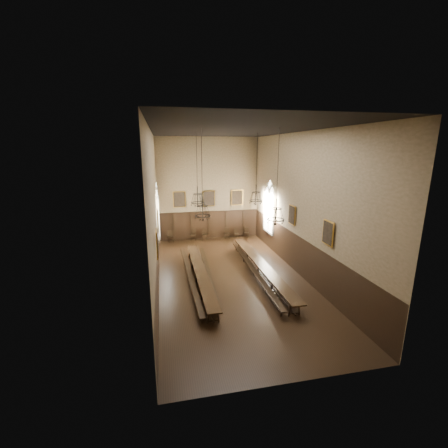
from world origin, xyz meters
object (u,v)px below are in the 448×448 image
object	(u,v)px
chair_0	(171,238)
chair_5	(227,235)
table_right	(261,270)
bench_right_inner	(253,271)
bench_left_inner	(208,274)
bench_right_outer	(269,270)
chandelier_back_right	(256,196)
bench_left_outer	(190,277)
table_left	(200,276)
chandelier_back_left	(198,198)
chair_3	(205,236)
chandelier_front_left	(203,210)
chair_2	(193,237)
chair_7	(246,234)
chandelier_front_right	(276,214)
chair_6	(236,235)

from	to	relation	value
chair_0	chair_5	world-z (taller)	chair_0
table_right	bench_right_inner	world-z (taller)	table_right
bench_left_inner	bench_right_inner	xyz separation A→B (m)	(2.90, -0.19, 0.03)
bench_right_outer	chandelier_back_right	xyz separation A→B (m)	(-0.30, 2.19, 4.54)
table_right	bench_left_outer	xyz separation A→B (m)	(-4.57, 0.17, -0.13)
table_left	chair_0	size ratio (longest dim) A/B	9.90
bench_right_inner	chair_5	world-z (taller)	chair_5
bench_right_outer	chandelier_back_left	size ratio (longest dim) A/B	2.02
chair_3	table_left	bearing A→B (deg)	-95.27
table_left	bench_left_outer	distance (m)	0.67
bench_right_outer	chair_0	distance (m)	10.36
chair_0	chair_3	distance (m)	3.03
table_left	chandelier_front_left	xyz separation A→B (m)	(-0.04, -1.86, 4.51)
chair_0	chandelier_front_left	xyz separation A→B (m)	(1.48, -10.58, 4.59)
chair_0	chandelier_front_left	bearing A→B (deg)	-97.02
bench_left_outer	chair_2	xyz separation A→B (m)	(1.10, 8.54, 0.01)
chair_3	chair_7	world-z (taller)	chair_3
chair_5	table_right	bearing A→B (deg)	-88.12
chandelier_front_left	chandelier_front_right	xyz separation A→B (m)	(3.73, -0.77, -0.21)
bench_right_inner	chair_7	world-z (taller)	chair_7
bench_right_outer	chair_3	xyz separation A→B (m)	(-3.02, 8.44, 0.04)
chair_2	chandelier_back_left	xyz separation A→B (m)	(-0.27, -6.28, 4.50)
bench_right_inner	chair_6	world-z (taller)	chair_6
bench_right_outer	chair_6	size ratio (longest dim) A/B	10.62
bench_right_inner	bench_right_outer	bearing A→B (deg)	2.66
chair_3	chandelier_back_left	distance (m)	7.80
bench_left_inner	chair_7	size ratio (longest dim) A/B	10.59
chair_3	chandelier_front_right	distance (m)	12.39
table_left	chair_0	world-z (taller)	chair_0
table_right	table_left	bearing A→B (deg)	-178.79
chandelier_back_left	chair_7	bearing A→B (deg)	50.08
table_left	chair_2	bearing A→B (deg)	86.84
table_left	chair_7	xyz separation A→B (m)	(5.42, 8.73, -0.12)
chandelier_back_left	chair_0	bearing A→B (deg)	105.65
bench_right_inner	chandelier_back_right	bearing A→B (deg)	70.89
chair_3	chair_5	distance (m)	2.06
chair_2	chair_5	world-z (taller)	chair_2
bench_left_outer	chair_0	size ratio (longest dim) A/B	9.95
chair_0	chair_2	xyz separation A→B (m)	(2.01, 0.07, -0.01)
chair_2	chair_5	bearing A→B (deg)	11.28
table_right	bench_left_outer	bearing A→B (deg)	177.92
bench_right_inner	chair_3	world-z (taller)	chair_3
bench_left_inner	chandelier_front_right	size ratio (longest dim) A/B	2.01
chair_3	chandelier_front_left	xyz separation A→B (m)	(-1.55, -10.62, 4.59)
chandelier_back_left	chandelier_front_left	world-z (taller)	same
table_left	bench_left_inner	distance (m)	0.73
table_left	bench_right_outer	bearing A→B (deg)	4.01
table_left	chandelier_back_left	bearing A→B (deg)	85.04
bench_left_inner	chair_0	distance (m)	8.52
table_left	chair_7	size ratio (longest dim) A/B	11.24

